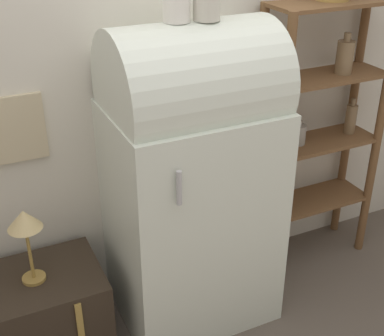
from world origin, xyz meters
name	(u,v)px	position (x,y,z in m)	size (l,w,h in m)	color
ground_plane	(212,333)	(0.00, 0.00, 0.00)	(12.00, 12.00, 0.00)	#60564C
wall_back	(162,53)	(-0.01, 0.57, 1.35)	(7.00, 0.09, 2.70)	silver
refrigerator	(192,178)	(0.00, 0.24, 0.81)	(0.78, 0.64, 1.57)	silver
suitcase_trunk	(28,318)	(-0.87, 0.28, 0.22)	(0.74, 0.47, 0.44)	#33281E
shelf_unit	(321,123)	(0.88, 0.38, 0.89)	(0.72, 0.29, 1.56)	brown
desk_lamp	(25,225)	(-0.81, 0.27, 0.75)	(0.16, 0.16, 0.38)	#AD8942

